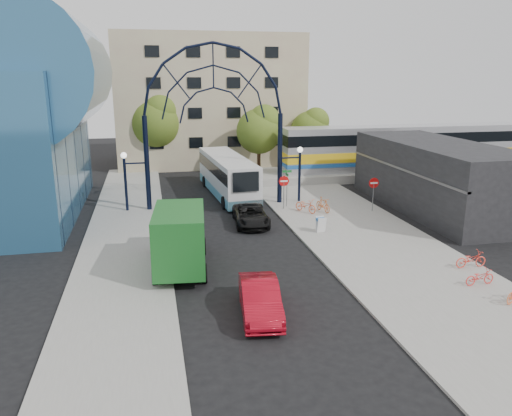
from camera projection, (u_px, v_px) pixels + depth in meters
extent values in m
plane|color=black|center=(254.00, 277.00, 24.97)|extent=(120.00, 120.00, 0.00)
cube|color=gray|center=(369.00, 240.00, 30.36)|extent=(8.00, 56.00, 0.12)
cube|color=gray|center=(125.00, 246.00, 29.30)|extent=(5.00, 50.00, 0.12)
cylinder|color=black|center=(147.00, 164.00, 36.26)|extent=(0.36, 0.36, 7.00)
cylinder|color=black|center=(280.00, 159.00, 38.30)|extent=(0.36, 0.36, 7.00)
cylinder|color=black|center=(126.00, 185.00, 36.33)|extent=(0.20, 0.20, 4.00)
cylinder|color=black|center=(299.00, 178.00, 39.01)|extent=(0.20, 0.20, 4.00)
sphere|color=white|center=(124.00, 155.00, 35.76)|extent=(0.44, 0.44, 0.44)
sphere|color=white|center=(300.00, 150.00, 38.44)|extent=(0.44, 0.44, 0.44)
cylinder|color=slate|center=(284.00, 194.00, 36.96)|extent=(0.06, 0.06, 2.20)
cylinder|color=red|center=(284.00, 181.00, 36.70)|extent=(0.80, 0.04, 0.80)
cube|color=white|center=(284.00, 181.00, 36.67)|extent=(0.55, 0.02, 0.12)
cylinder|color=slate|center=(373.00, 196.00, 36.33)|extent=(0.06, 0.06, 2.20)
cylinder|color=red|center=(374.00, 183.00, 36.07)|extent=(0.76, 0.04, 0.76)
cube|color=white|center=(374.00, 183.00, 36.04)|extent=(0.55, 0.02, 0.12)
cylinder|color=slate|center=(287.00, 188.00, 37.53)|extent=(0.05, 0.05, 2.80)
cube|color=#146626|center=(287.00, 171.00, 37.19)|extent=(0.70, 0.03, 0.18)
cube|color=#146626|center=(287.00, 175.00, 37.26)|extent=(0.03, 0.70, 0.18)
cube|color=white|center=(322.00, 225.00, 31.42)|extent=(0.55, 0.26, 0.99)
cube|color=white|center=(320.00, 224.00, 31.75)|extent=(0.55, 0.26, 0.99)
cube|color=#1E59A5|center=(321.00, 219.00, 31.51)|extent=(0.55, 0.42, 0.14)
cylinder|color=#2C5F87|center=(37.00, 72.00, 34.10)|extent=(9.00, 16.00, 9.00)
cube|color=black|center=(437.00, 176.00, 37.02)|extent=(6.00, 16.00, 5.00)
cube|color=tan|center=(207.00, 100.00, 56.61)|extent=(20.00, 12.00, 14.00)
cube|color=gray|center=(404.00, 172.00, 49.71)|extent=(32.00, 5.00, 0.80)
cube|color=#B7B7BC|center=(406.00, 147.00, 49.06)|extent=(25.00, 3.00, 4.20)
cube|color=gold|center=(406.00, 153.00, 49.21)|extent=(25.10, 3.05, 0.90)
cube|color=black|center=(407.00, 137.00, 48.80)|extent=(25.05, 3.05, 1.00)
cube|color=#1E59A5|center=(405.00, 160.00, 49.39)|extent=(25.10, 3.05, 0.35)
cylinder|color=#382314|center=(259.00, 162.00, 50.41)|extent=(0.36, 0.36, 2.52)
sphere|color=#2B5215|center=(259.00, 131.00, 49.61)|extent=(4.48, 4.48, 4.48)
sphere|color=#2B5215|center=(264.00, 120.00, 49.14)|extent=(3.08, 3.08, 3.08)
cylinder|color=#382314|center=(157.00, 157.00, 52.11)|extent=(0.36, 0.36, 2.88)
sphere|color=#2B5215|center=(156.00, 123.00, 51.19)|extent=(5.12, 5.12, 5.12)
sphere|color=#2B5215|center=(160.00, 111.00, 50.68)|extent=(3.52, 3.52, 3.52)
cylinder|color=#382314|center=(309.00, 158.00, 53.54)|extent=(0.36, 0.36, 2.34)
sphere|color=#2B5215|center=(310.00, 131.00, 52.80)|extent=(4.16, 4.16, 4.16)
sphere|color=#2B5215|center=(316.00, 121.00, 52.35)|extent=(2.86, 2.86, 2.86)
cube|color=silver|center=(227.00, 174.00, 41.49)|extent=(3.42, 11.91, 2.96)
cube|color=#5097B3|center=(228.00, 188.00, 41.81)|extent=(3.45, 11.91, 0.72)
cube|color=black|center=(227.00, 167.00, 41.33)|extent=(3.45, 11.68, 0.92)
cube|color=black|center=(246.00, 182.00, 35.83)|extent=(1.93, 0.28, 1.43)
cube|color=black|center=(214.00, 164.00, 46.94)|extent=(2.46, 0.35, 1.64)
cylinder|color=black|center=(205.00, 182.00, 44.87)|extent=(0.35, 1.00, 0.98)
cylinder|color=black|center=(232.00, 180.00, 45.55)|extent=(0.35, 1.00, 0.98)
cylinder|color=black|center=(224.00, 203.00, 37.45)|extent=(0.35, 1.00, 0.98)
cylinder|color=black|center=(257.00, 200.00, 38.13)|extent=(0.35, 1.00, 0.98)
cube|color=black|center=(182.00, 235.00, 27.98)|extent=(2.57, 2.66, 2.24)
cube|color=black|center=(182.00, 221.00, 29.04)|extent=(2.04, 0.30, 1.02)
cube|color=#185C20|center=(180.00, 238.00, 24.84)|extent=(2.90, 4.90, 2.85)
cylinder|color=black|center=(161.00, 248.00, 27.73)|extent=(0.36, 1.00, 0.98)
cylinder|color=black|center=(203.00, 246.00, 27.98)|extent=(0.36, 1.00, 0.98)
cylinder|color=black|center=(155.00, 275.00, 23.91)|extent=(0.36, 1.00, 0.98)
cylinder|color=black|center=(204.00, 273.00, 24.17)|extent=(0.36, 1.00, 0.98)
imported|color=black|center=(251.00, 215.00, 33.52)|extent=(2.52, 4.87, 1.31)
imported|color=#9D0918|center=(260.00, 299.00, 20.87)|extent=(2.07, 4.63, 1.48)
imported|color=#FC6332|center=(306.00, 205.00, 36.20)|extent=(1.55, 1.98, 1.00)
imported|color=#CF6429|center=(323.00, 205.00, 36.32)|extent=(0.90, 1.81, 1.05)
imported|color=#F84231|center=(471.00, 259.00, 25.80)|extent=(1.70, 0.61, 0.89)
imported|color=#F63631|center=(480.00, 277.00, 23.66)|extent=(1.56, 0.62, 0.80)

